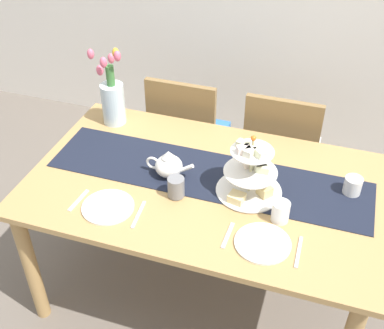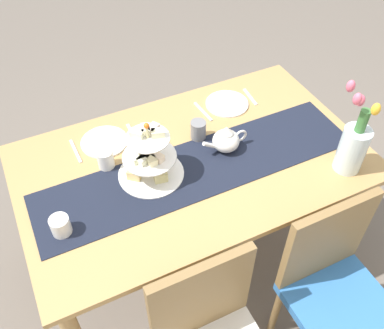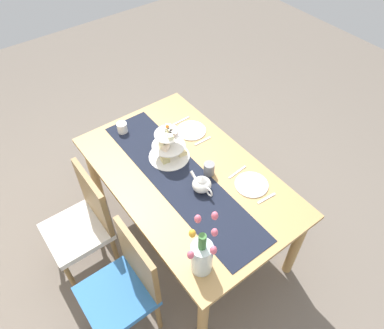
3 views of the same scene
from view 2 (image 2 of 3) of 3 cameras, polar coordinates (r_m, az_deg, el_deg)
ground_plane at (r=2.64m, az=0.11°, el=-10.99°), size 8.00×8.00×0.00m
dining_table at (r=2.11m, az=0.13°, el=-1.32°), size 1.63×0.99×0.76m
chair_left at (r=2.04m, az=18.22°, el=-14.81°), size 0.42×0.42×0.91m
table_runner at (r=2.00m, az=0.86°, el=-0.45°), size 1.53×0.36×0.00m
tiered_cake_stand at (r=1.91m, az=-5.66°, el=0.76°), size 0.30×0.30×0.30m
teapot at (r=2.06m, az=4.53°, el=3.25°), size 0.24×0.13×0.14m
tulip_vase at (r=2.03m, az=20.62°, el=2.59°), size 0.21×0.24×0.43m
cream_jug at (r=1.82m, az=-16.93°, el=-7.74°), size 0.08×0.08×0.08m
dinner_plate_left at (r=2.36m, az=4.63°, el=7.99°), size 0.23×0.23×0.01m
fork_left at (r=2.42m, az=7.66°, el=8.83°), size 0.03×0.15×0.01m
knife_left at (r=2.30m, az=1.45°, el=7.00°), size 0.03×0.17×0.01m
dinner_plate_right at (r=2.17m, az=-11.47°, el=2.95°), size 0.23×0.23×0.01m
fork_right at (r=2.19m, az=-7.88°, el=4.08°), size 0.02×0.15×0.01m
knife_right at (r=2.15m, az=-15.10°, el=1.72°), size 0.02×0.17×0.01m
mug_grey at (r=2.12m, az=0.83°, el=4.59°), size 0.08×0.08×0.09m
mug_white_text at (r=2.02m, az=-11.32°, el=0.70°), size 0.08×0.08×0.09m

